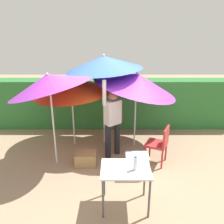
# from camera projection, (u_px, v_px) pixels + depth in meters

# --- Properties ---
(ground_plane) EXTENTS (24.00, 24.00, 0.00)m
(ground_plane) POSITION_uv_depth(u_px,v_px,m) (112.00, 161.00, 5.16)
(ground_plane) COLOR #9E8466
(hedge_row) EXTENTS (8.00, 0.70, 1.49)m
(hedge_row) POSITION_uv_depth(u_px,v_px,m) (112.00, 103.00, 6.97)
(hedge_row) COLOR #2D7033
(hedge_row) RESTS_ON ground_plane
(umbrella_rainbow) EXTENTS (2.12, 2.09, 2.17)m
(umbrella_rainbow) POSITION_uv_depth(u_px,v_px,m) (137.00, 81.00, 5.40)
(umbrella_rainbow) COLOR silver
(umbrella_rainbow) RESTS_ON ground_plane
(umbrella_orange) EXTENTS (1.98, 1.97, 1.90)m
(umbrella_orange) POSITION_uv_depth(u_px,v_px,m) (72.00, 86.00, 5.46)
(umbrella_orange) COLOR silver
(umbrella_orange) RESTS_ON ground_plane
(umbrella_yellow) EXTENTS (1.74, 1.72, 2.27)m
(umbrella_yellow) POSITION_uv_depth(u_px,v_px,m) (49.00, 82.00, 4.45)
(umbrella_yellow) COLOR silver
(umbrella_yellow) RESTS_ON ground_plane
(umbrella_navy) EXTENTS (1.91, 1.90, 2.40)m
(umbrella_navy) POSITION_uv_depth(u_px,v_px,m) (104.00, 63.00, 5.37)
(umbrella_navy) COLOR silver
(umbrella_navy) RESTS_ON ground_plane
(person_vendor) EXTENTS (0.49, 0.41, 1.88)m
(person_vendor) POSITION_uv_depth(u_px,v_px,m) (113.00, 119.00, 5.11)
(person_vendor) COLOR black
(person_vendor) RESTS_ON ground_plane
(chair_plastic) EXTENTS (0.59, 0.59, 0.89)m
(chair_plastic) POSITION_uv_depth(u_px,v_px,m) (160.00, 143.00, 4.91)
(chair_plastic) COLOR #B72D2D
(chair_plastic) RESTS_ON ground_plane
(cooler_box) EXTENTS (0.47, 0.36, 0.45)m
(cooler_box) POSITION_uv_depth(u_px,v_px,m) (137.00, 165.00, 4.60)
(cooler_box) COLOR silver
(cooler_box) RESTS_ON ground_plane
(crate_cardboard) EXTENTS (0.47, 0.36, 0.30)m
(crate_cardboard) POSITION_uv_depth(u_px,v_px,m) (87.00, 159.00, 4.97)
(crate_cardboard) COLOR #9E7A4C
(crate_cardboard) RESTS_ON ground_plane
(folding_table) EXTENTS (0.80, 0.60, 0.74)m
(folding_table) POSITION_uv_depth(u_px,v_px,m) (126.00, 173.00, 3.60)
(folding_table) COLOR #4C4C51
(folding_table) RESTS_ON ground_plane
(bottle_water) EXTENTS (0.07, 0.07, 0.24)m
(bottle_water) POSITION_uv_depth(u_px,v_px,m) (136.00, 164.00, 3.49)
(bottle_water) COLOR silver
(bottle_water) RESTS_ON folding_table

